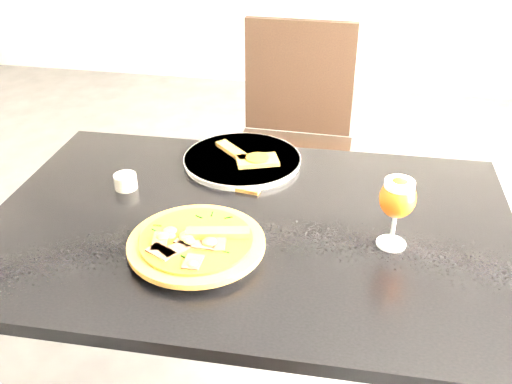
% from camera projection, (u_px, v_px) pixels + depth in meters
% --- Properties ---
extents(dining_table, '(1.22, 0.83, 0.75)m').
position_uv_depth(dining_table, '(250.00, 253.00, 1.35)').
color(dining_table, black).
rests_on(dining_table, ground).
extents(chair_far, '(0.45, 0.45, 0.96)m').
position_uv_depth(chair_far, '(292.00, 141.00, 2.19)').
color(chair_far, black).
rests_on(chair_far, ground).
extents(plate_main, '(0.35, 0.35, 0.01)m').
position_uv_depth(plate_main, '(200.00, 244.00, 1.21)').
color(plate_main, white).
rests_on(plate_main, dining_table).
extents(pizza, '(0.29, 0.29, 0.03)m').
position_uv_depth(pizza, '(197.00, 242.00, 1.19)').
color(pizza, '#9D5B25').
rests_on(pizza, plate_main).
extents(plate_second, '(0.33, 0.33, 0.02)m').
position_uv_depth(plate_second, '(242.00, 160.00, 1.55)').
color(plate_second, white).
rests_on(plate_second, dining_table).
extents(crust_scraps, '(0.20, 0.15, 0.02)m').
position_uv_depth(crust_scraps, '(249.00, 157.00, 1.53)').
color(crust_scraps, '#9D5B25').
rests_on(crust_scraps, plate_second).
extents(loose_crust, '(0.12, 0.04, 0.01)m').
position_uv_depth(loose_crust, '(238.00, 188.00, 1.42)').
color(loose_crust, '#9D5B25').
rests_on(loose_crust, dining_table).
extents(sauce_cup, '(0.06, 0.06, 0.04)m').
position_uv_depth(sauce_cup, '(125.00, 181.00, 1.42)').
color(sauce_cup, silver).
rests_on(sauce_cup, dining_table).
extents(beer_glass, '(0.08, 0.08, 0.16)m').
position_uv_depth(beer_glass, '(398.00, 198.00, 1.17)').
color(beer_glass, silver).
rests_on(beer_glass, dining_table).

